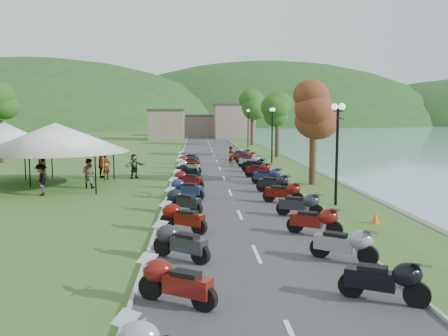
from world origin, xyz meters
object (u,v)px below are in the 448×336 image
object	(u,v)px
vendor_tent_main	(56,155)
pedestrian_b	(89,188)
pedestrian_a	(107,179)
pedestrian_c	(42,195)

from	to	relation	value
vendor_tent_main	pedestrian_b	world-z (taller)	vendor_tent_main
pedestrian_a	vendor_tent_main	bearing A→B (deg)	166.74
pedestrian_b	vendor_tent_main	bearing A→B (deg)	2.62
vendor_tent_main	pedestrian_c	world-z (taller)	vendor_tent_main
pedestrian_c	pedestrian_a	bearing A→B (deg)	137.89
pedestrian_a	pedestrian_b	xyz separation A→B (m)	(-0.38, -3.74, 0.00)
vendor_tent_main	pedestrian_a	bearing A→B (deg)	51.32
vendor_tent_main	pedestrian_b	distance (m)	2.96
vendor_tent_main	pedestrian_a	size ratio (longest dim) A/B	3.32
pedestrian_b	pedestrian_a	bearing A→B (deg)	-75.90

